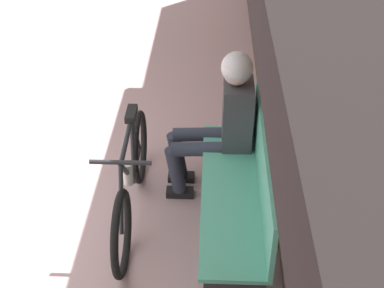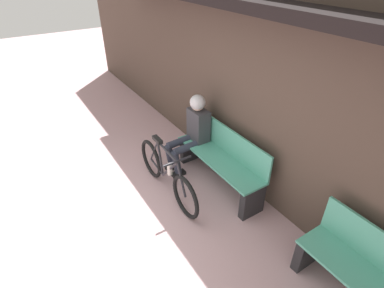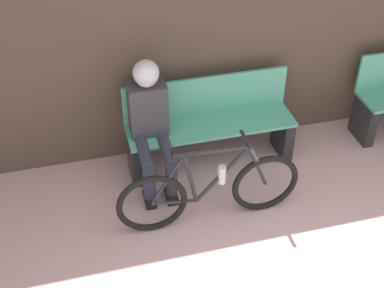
% 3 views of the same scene
% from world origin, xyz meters
% --- Properties ---
extents(park_bench_near, '(1.59, 0.42, 0.87)m').
position_xyz_m(park_bench_near, '(-0.13, 2.11, 0.41)').
color(park_bench_near, '#51A88E').
rests_on(park_bench_near, ground_plane).
extents(bicycle, '(1.60, 0.40, 0.82)m').
position_xyz_m(bicycle, '(-0.35, 1.33, 0.33)').
color(bicycle, black).
rests_on(bicycle, ground_plane).
extents(person_seated, '(0.34, 0.66, 1.22)m').
position_xyz_m(person_seated, '(-0.72, 1.99, 0.70)').
color(person_seated, '#2D3342').
rests_on(person_seated, ground_plane).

